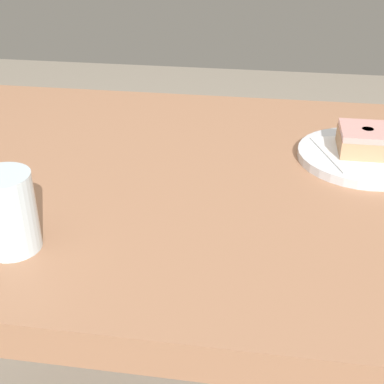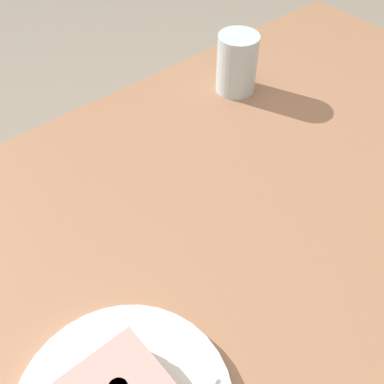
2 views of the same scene
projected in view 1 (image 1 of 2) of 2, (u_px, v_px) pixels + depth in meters
table at (186, 212)px, 0.94m from camera, size 1.21×0.78×0.70m
plate_glazed_square at (363, 156)px, 0.93m from camera, size 0.23×0.23×0.02m
napkin_glazed_square at (364, 151)px, 0.93m from camera, size 0.18×0.18×0.00m
donut_glazed_square at (366, 140)px, 0.92m from camera, size 0.09×0.09×0.04m
water_glass at (8, 212)px, 0.68m from camera, size 0.07×0.07×0.11m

